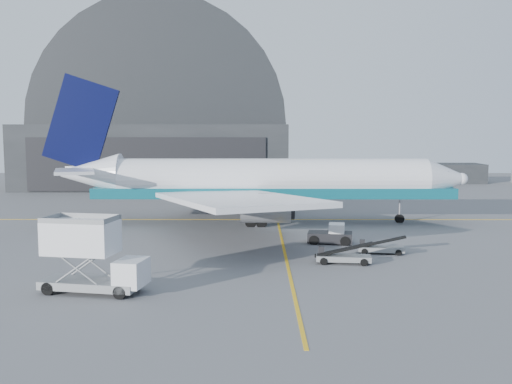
{
  "coord_description": "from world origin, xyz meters",
  "views": [
    {
      "loc": [
        -2.38,
        -48.86,
        10.63
      ],
      "look_at": [
        -2.58,
        9.46,
        4.5
      ],
      "focal_mm": 40.0,
      "sensor_mm": 36.0,
      "label": 1
    }
  ],
  "objects_px": {
    "pushback_tug": "(331,236)",
    "belt_loader_a": "(343,257)",
    "catering_truck": "(90,256)",
    "airliner": "(256,181)",
    "belt_loader_b": "(381,248)"
  },
  "relations": [
    {
      "from": "pushback_tug",
      "to": "belt_loader_b",
      "type": "height_order",
      "value": "pushback_tug"
    },
    {
      "from": "belt_loader_b",
      "to": "airliner",
      "type": "bearing_deg",
      "value": 131.18
    },
    {
      "from": "belt_loader_a",
      "to": "airliner",
      "type": "bearing_deg",
      "value": 115.22
    },
    {
      "from": "catering_truck",
      "to": "belt_loader_a",
      "type": "bearing_deg",
      "value": 35.47
    },
    {
      "from": "airliner",
      "to": "pushback_tug",
      "type": "xyz_separation_m",
      "value": [
        7.31,
        -12.54,
        -4.17
      ]
    },
    {
      "from": "airliner",
      "to": "catering_truck",
      "type": "bearing_deg",
      "value": -110.25
    },
    {
      "from": "pushback_tug",
      "to": "belt_loader_a",
      "type": "bearing_deg",
      "value": -81.81
    },
    {
      "from": "belt_loader_b",
      "to": "catering_truck",
      "type": "bearing_deg",
      "value": -142.18
    },
    {
      "from": "pushback_tug",
      "to": "belt_loader_a",
      "type": "relative_size",
      "value": 0.95
    },
    {
      "from": "pushback_tug",
      "to": "belt_loader_a",
      "type": "xyz_separation_m",
      "value": [
        -0.16,
        -8.58,
        -0.18
      ]
    },
    {
      "from": "pushback_tug",
      "to": "airliner",
      "type": "bearing_deg",
      "value": 129.53
    },
    {
      "from": "belt_loader_a",
      "to": "belt_loader_b",
      "type": "height_order",
      "value": "belt_loader_a"
    },
    {
      "from": "airliner",
      "to": "belt_loader_a",
      "type": "distance_m",
      "value": 22.72
    },
    {
      "from": "catering_truck",
      "to": "belt_loader_a",
      "type": "distance_m",
      "value": 20.01
    },
    {
      "from": "catering_truck",
      "to": "belt_loader_b",
      "type": "bearing_deg",
      "value": 39.6
    }
  ]
}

